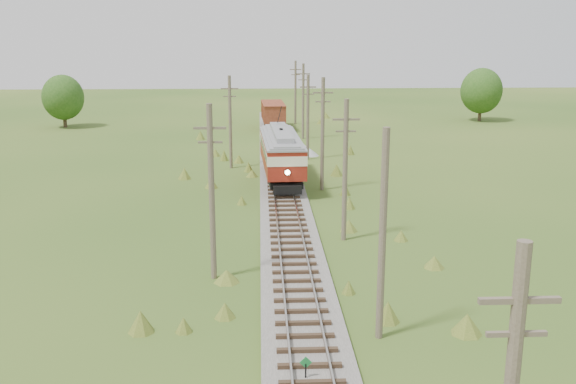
{
  "coord_description": "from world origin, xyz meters",
  "views": [
    {
      "loc": [
        -1.75,
        -19.23,
        12.27
      ],
      "look_at": [
        0.0,
        20.59,
        2.42
      ],
      "focal_mm": 40.0,
      "sensor_mm": 36.0,
      "label": 1
    }
  ],
  "objects_px": {
    "switch_marker": "(306,368)",
    "streetcar": "(281,151)",
    "gondola": "(273,113)",
    "gravel_pile": "(303,149)"
  },
  "relations": [
    {
      "from": "streetcar",
      "to": "gravel_pile",
      "type": "xyz_separation_m",
      "value": [
        2.75,
        13.01,
        -2.19
      ]
    },
    {
      "from": "gondola",
      "to": "gravel_pile",
      "type": "relative_size",
      "value": 2.54
    },
    {
      "from": "gondola",
      "to": "gravel_pile",
      "type": "xyz_separation_m",
      "value": [
        2.75,
        -18.76,
        -1.57
      ]
    },
    {
      "from": "switch_marker",
      "to": "streetcar",
      "type": "height_order",
      "value": "streetcar"
    },
    {
      "from": "streetcar",
      "to": "gondola",
      "type": "height_order",
      "value": "streetcar"
    },
    {
      "from": "switch_marker",
      "to": "streetcar",
      "type": "bearing_deg",
      "value": 89.64
    },
    {
      "from": "gondola",
      "to": "gravel_pile",
      "type": "height_order",
      "value": "gondola"
    },
    {
      "from": "streetcar",
      "to": "gravel_pile",
      "type": "relative_size",
      "value": 3.79
    },
    {
      "from": "switch_marker",
      "to": "gravel_pile",
      "type": "distance_m",
      "value": 45.34
    },
    {
      "from": "switch_marker",
      "to": "gravel_pile",
      "type": "xyz_separation_m",
      "value": [
        2.95,
        45.24,
        -0.08
      ]
    }
  ]
}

